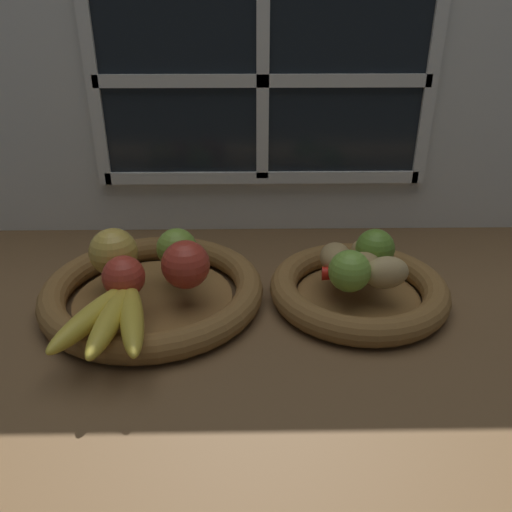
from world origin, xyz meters
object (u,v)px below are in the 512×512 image
object	(u,v)px
fruit_bowl_left	(153,291)
banana_bunch_front	(113,316)
apple_red_front	(124,277)
lime_far	(375,248)
apple_golden_left	(113,252)
potato_oblong	(336,257)
fruit_bowl_right	(358,290)
potato_large	(361,266)
potato_back	(368,253)
chili_pepper	(358,275)
potato_small	(386,273)
apple_red_right	(186,265)
lime_near	(350,271)
apple_green_back	(177,248)

from	to	relation	value
fruit_bowl_left	banana_bunch_front	xyz separation A→B (cm)	(-3.07, -13.17, 4.02)
apple_red_front	lime_far	world-z (taller)	lime_far
apple_golden_left	potato_oblong	xyz separation A→B (cm)	(36.30, 0.84, -1.72)
apple_golden_left	potato_oblong	world-z (taller)	apple_golden_left
fruit_bowl_right	potato_oblong	bearing A→B (deg)	142.13
fruit_bowl_left	lime_far	size ratio (longest dim) A/B	5.52
potato_large	potato_back	world-z (taller)	potato_back
apple_red_front	chili_pepper	bearing A→B (deg)	5.94
apple_golden_left	chili_pepper	distance (cm)	39.59
potato_small	lime_far	xyz separation A→B (cm)	(-0.19, 7.14, 0.68)
fruit_bowl_right	apple_red_right	world-z (taller)	apple_red_right
banana_bunch_front	chili_pepper	size ratio (longest dim) A/B	1.71
potato_large	lime_far	size ratio (longest dim) A/B	1.09
fruit_bowl_right	lime_near	bearing A→B (deg)	-123.69
banana_bunch_front	lime_far	world-z (taller)	lime_far
lime_near	lime_far	size ratio (longest dim) A/B	1.00
potato_small	chili_pepper	distance (cm)	4.52
apple_red_front	lime_far	bearing A→B (deg)	12.65
potato_small	apple_green_back	bearing A→B (deg)	167.36
fruit_bowl_left	apple_golden_left	xyz separation A→B (cm)	(-6.16, 1.99, 6.30)
lime_far	potato_small	bearing A→B (deg)	-88.51
fruit_bowl_left	lime_near	size ratio (longest dim) A/B	5.51
fruit_bowl_right	potato_large	xyz separation A→B (cm)	(0.00, -0.00, 4.49)
fruit_bowl_left	potato_back	bearing A→B (deg)	7.07
apple_green_back	lime_far	size ratio (longest dim) A/B	1.03
apple_green_back	potato_large	xyz separation A→B (cm)	(30.01, -4.23, -1.28)
apple_red_front	potato_large	size ratio (longest dim) A/B	0.91
apple_green_back	banana_bunch_front	bearing A→B (deg)	-111.41
potato_small	potato_large	xyz separation A→B (cm)	(-3.23, 3.23, -0.49)
potato_oblong	lime_near	world-z (taller)	lime_near
lime_near	apple_red_front	bearing A→B (deg)	-178.10
fruit_bowl_left	potato_back	world-z (taller)	potato_back
banana_bunch_front	potato_back	xyz separation A→B (cm)	(38.85, 17.61, 0.63)
potato_back	apple_red_right	bearing A→B (deg)	-167.14
apple_green_back	lime_far	xyz separation A→B (cm)	(33.05, -0.32, -0.11)
apple_red_front	fruit_bowl_right	bearing A→B (deg)	7.79
potato_oblong	potato_small	bearing A→B (deg)	-41.42
banana_bunch_front	potato_oblong	size ratio (longest dim) A/B	2.66
apple_red_right	banana_bunch_front	size ratio (longest dim) A/B	0.39
potato_oblong	potato_large	bearing A→B (deg)	-37.87
potato_large	lime_near	bearing A→B (deg)	-123.69
potato_oblong	potato_back	size ratio (longest dim) A/B	1.19
apple_red_front	lime_far	size ratio (longest dim) A/B	0.98
apple_golden_left	potato_small	distance (cm)	43.49
apple_red_front	potato_large	xyz separation A→B (cm)	(36.87, 5.05, -1.12)
banana_bunch_front	lime_far	xyz separation A→B (cm)	(39.87, 17.08, 1.65)
fruit_bowl_left	potato_large	world-z (taller)	potato_large
banana_bunch_front	chili_pepper	xyz separation A→B (cm)	(36.27, 11.90, -0.51)
fruit_bowl_right	potato_small	xyz separation A→B (cm)	(3.23, -3.23, 4.98)
apple_red_right	fruit_bowl_left	bearing A→B (deg)	158.27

